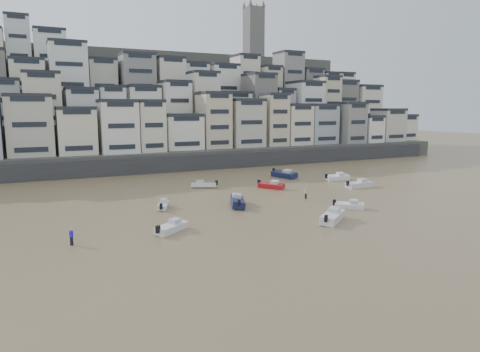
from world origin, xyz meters
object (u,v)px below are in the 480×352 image
boat_b (349,205)px  boat_i (284,173)px  person_pink (306,193)px  boat_c (237,200)px  boat_h (204,184)px  person_blue (71,237)px  boat_a (332,215)px  boat_g (337,177)px  boat_j (171,226)px  boat_e (271,185)px  boat_d (359,183)px  boat_f (163,204)px

boat_b → boat_i: bearing=117.3°
person_pink → boat_c: bearing=179.8°
boat_c → boat_h: (0.82, 15.43, -0.16)m
person_blue → person_pink: same height
boat_a → person_blue: person_blue is taller
boat_g → boat_h: (-25.78, 4.03, -0.09)m
boat_a → boat_j: boat_a is taller
boat_e → boat_g: 15.76m
boat_d → boat_e: (-14.33, 5.74, -0.07)m
boat_f → boat_g: size_ratio=0.77×
boat_e → boat_f: (-20.84, -6.43, -0.12)m
boat_d → person_pink: size_ratio=3.19×
boat_e → boat_j: 29.16m
boat_d → boat_g: boat_d is taller
boat_b → boat_c: bearing=-172.0°
boat_c → boat_e: bearing=-28.2°
boat_c → person_blue: 24.15m
boat_d → person_pink: 14.25m
boat_b → boat_i: 27.51m
boat_e → boat_g: boat_g is taller
boat_a → boat_b: size_ratio=1.41×
boat_j → person_pink: bearing=-15.9°
boat_d → boat_i: (-6.13, 14.87, 0.10)m
boat_h → boat_j: 27.04m
boat_f → boat_h: (10.71, 12.35, 0.08)m
boat_c → boat_d: (25.28, 3.77, -0.05)m
boat_c → person_pink: person_pink is taller
boat_a → person_pink: size_ratio=3.49×
boat_b → boat_g: bearing=95.5°
boat_b → boat_e: size_ratio=0.85×
boat_i → boat_j: 41.29m
boat_a → boat_c: boat_a is taller
boat_c → boat_g: (26.60, 11.40, -0.08)m
boat_g → boat_j: boat_g is taller
boat_d → boat_c: bearing=-174.8°
boat_a → boat_b: bearing=-2.6°
boat_c → boat_f: size_ratio=1.43×
boat_d → person_blue: bearing=-168.9°
boat_e → person_pink: size_ratio=2.89×
boat_a → person_blue: size_ratio=3.49×
boat_a → boat_c: size_ratio=1.02×
boat_d → boat_e: 15.43m
boat_b → boat_h: bearing=157.5°
boat_a → boat_e: size_ratio=1.21×
boat_f → boat_i: bearing=-38.6°
boat_j → person_blue: size_ratio=2.77×
boat_d → boat_f: 35.18m
boat_f → boat_c: bearing=-84.1°
boat_a → person_blue: 29.72m
boat_e → boat_g: bearing=63.2°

